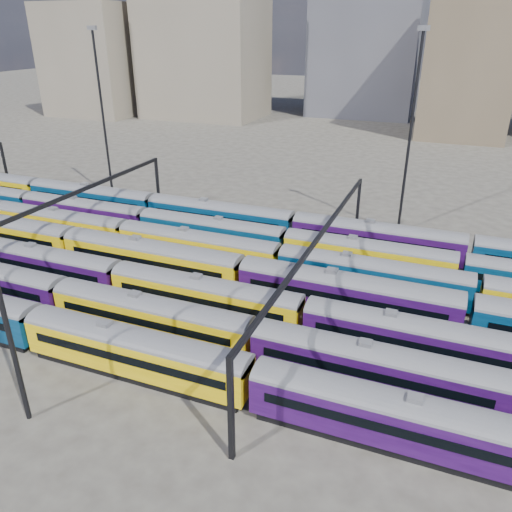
% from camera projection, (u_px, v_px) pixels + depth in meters
% --- Properties ---
extents(ground, '(500.00, 500.00, 0.00)m').
position_uv_depth(ground, '(223.00, 292.00, 52.57)').
color(ground, '#3B3732').
rests_on(ground, ground).
extents(rake_0, '(118.55, 2.89, 4.86)m').
position_uv_depth(rake_0, '(252.00, 378.00, 35.68)').
color(rake_0, black).
rests_on(rake_0, ground).
extents(rake_1, '(96.82, 2.84, 4.77)m').
position_uv_depth(rake_1, '(151.00, 313.00, 43.83)').
color(rake_1, black).
rests_on(rake_1, ground).
extents(rake_2, '(117.00, 2.85, 4.80)m').
position_uv_depth(rake_2, '(118.00, 276.00, 50.41)').
color(rake_2, black).
rests_on(rake_2, ground).
extents(rake_3, '(149.78, 3.13, 5.27)m').
position_uv_depth(rake_3, '(347.00, 290.00, 47.08)').
color(rake_3, black).
rests_on(rake_3, ground).
extents(rake_4, '(119.56, 2.92, 4.91)m').
position_uv_depth(rake_4, '(280.00, 258.00, 54.20)').
color(rake_4, black).
rests_on(rake_4, ground).
extents(rake_5, '(96.68, 2.83, 4.76)m').
position_uv_depth(rake_5, '(211.00, 229.00, 62.06)').
color(rake_5, black).
rests_on(rake_5, ground).
extents(rake_6, '(124.33, 3.03, 5.11)m').
position_uv_depth(rake_6, '(294.00, 224.00, 63.13)').
color(rake_6, black).
rests_on(rake_6, ground).
extents(gantry_1, '(0.35, 40.35, 8.03)m').
position_uv_depth(gantry_1, '(61.00, 208.00, 56.42)').
color(gantry_1, black).
rests_on(gantry_1, ground).
extents(gantry_2, '(0.35, 40.35, 8.03)m').
position_uv_depth(gantry_2, '(318.00, 247.00, 46.38)').
color(gantry_2, black).
rests_on(gantry_2, ground).
extents(mast_1, '(1.40, 0.50, 25.60)m').
position_uv_depth(mast_1, '(102.00, 110.00, 75.34)').
color(mast_1, black).
rests_on(mast_1, ground).
extents(mast_3, '(1.40, 0.50, 25.60)m').
position_uv_depth(mast_3, '(411.00, 128.00, 61.98)').
color(mast_3, black).
rests_on(mast_3, ground).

